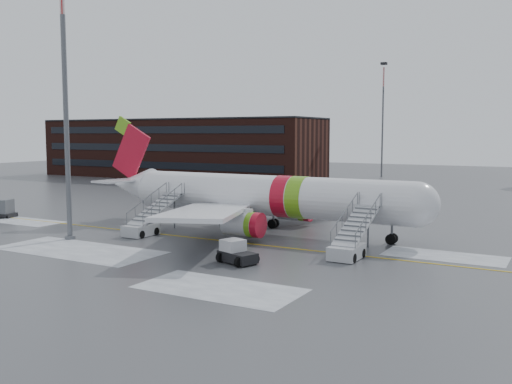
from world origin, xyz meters
The scene contains 9 objects.
ground centered at (0.00, 0.00, 0.00)m, with size 260.00×260.00×0.00m, color #494C4F.
airliner centered at (2.19, 4.74, 3.42)m, with size 35.03×32.97×11.18m.
airstair_fwd centered at (13.82, -1.79, 1.06)m, with size 2.05×7.70×3.48m.
airstair_aft centered at (-5.92, -1.79, 1.06)m, with size 2.05×7.70×3.48m.
pushback_tug centered at (7.27, -7.61, 0.73)m, with size 3.23×2.81×1.65m.
uld_container centered at (-26.95, -1.13, 0.94)m, with size 2.86×2.42×2.00m.
light_mast_near centered at (-10.30, -6.89, 12.68)m, with size 1.20×1.20×24.44m.
terminal_building centered at (-45.00, 54.98, 6.20)m, with size 62.00×16.11×12.30m.
light_mast_far_n centered at (-8.00, 78.00, 13.84)m, with size 1.20×1.20×24.25m.
Camera 1 is at (28.29, -42.14, 9.30)m, focal length 40.00 mm.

